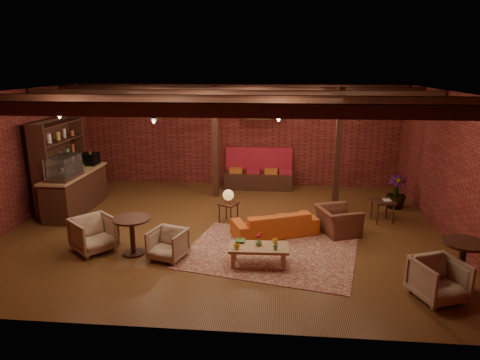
# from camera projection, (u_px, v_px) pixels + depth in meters

# --- Properties ---
(floor) EXTENTS (10.00, 10.00, 0.00)m
(floor) POSITION_uv_depth(u_px,v_px,m) (225.00, 229.00, 10.12)
(floor) COLOR #3C210F
(floor) RESTS_ON ground
(ceiling) EXTENTS (10.00, 8.00, 0.02)m
(ceiling) POSITION_uv_depth(u_px,v_px,m) (224.00, 91.00, 9.29)
(ceiling) COLOR black
(ceiling) RESTS_ON wall_back
(wall_back) EXTENTS (10.00, 0.02, 3.20)m
(wall_back) POSITION_uv_depth(u_px,v_px,m) (240.00, 135.00, 13.55)
(wall_back) COLOR maroon
(wall_back) RESTS_ON ground
(wall_front) EXTENTS (10.00, 0.02, 3.20)m
(wall_front) POSITION_uv_depth(u_px,v_px,m) (188.00, 228.00, 5.86)
(wall_front) COLOR maroon
(wall_front) RESTS_ON ground
(wall_left) EXTENTS (0.02, 8.00, 3.20)m
(wall_left) POSITION_uv_depth(u_px,v_px,m) (16.00, 159.00, 10.15)
(wall_left) COLOR maroon
(wall_left) RESTS_ON ground
(wall_right) EXTENTS (0.02, 8.00, 3.20)m
(wall_right) POSITION_uv_depth(u_px,v_px,m) (453.00, 168.00, 9.26)
(wall_right) COLOR maroon
(wall_right) RESTS_ON ground
(ceiling_beams) EXTENTS (9.80, 6.40, 0.22)m
(ceiling_beams) POSITION_uv_depth(u_px,v_px,m) (224.00, 97.00, 9.32)
(ceiling_beams) COLOR black
(ceiling_beams) RESTS_ON ceiling
(ceiling_pipe) EXTENTS (9.60, 0.12, 0.12)m
(ceiling_pipe) POSITION_uv_depth(u_px,v_px,m) (232.00, 102.00, 10.92)
(ceiling_pipe) COLOR black
(ceiling_pipe) RESTS_ON ceiling
(post_left) EXTENTS (0.16, 0.16, 3.20)m
(post_left) POSITION_uv_depth(u_px,v_px,m) (215.00, 143.00, 12.26)
(post_left) COLOR black
(post_left) RESTS_ON ground
(post_right) EXTENTS (0.16, 0.16, 3.20)m
(post_right) POSITION_uv_depth(u_px,v_px,m) (338.00, 149.00, 11.38)
(post_right) COLOR black
(post_right) RESTS_ON ground
(service_counter) EXTENTS (0.80, 2.50, 1.60)m
(service_counter) POSITION_uv_depth(u_px,v_px,m) (75.00, 181.00, 11.24)
(service_counter) COLOR black
(service_counter) RESTS_ON ground
(plant_counter) EXTENTS (0.35, 0.39, 0.30)m
(plant_counter) POSITION_uv_depth(u_px,v_px,m) (81.00, 164.00, 11.31)
(plant_counter) COLOR #337F33
(plant_counter) RESTS_ON service_counter
(shelving_hutch) EXTENTS (0.52, 2.00, 2.40)m
(shelving_hutch) POSITION_uv_depth(u_px,v_px,m) (61.00, 165.00, 11.26)
(shelving_hutch) COLOR black
(shelving_hutch) RESTS_ON ground
(banquette) EXTENTS (2.10, 0.70, 1.00)m
(banquette) POSITION_uv_depth(u_px,v_px,m) (258.00, 173.00, 13.35)
(banquette) COLOR #A61B2E
(banquette) RESTS_ON ground
(service_sign) EXTENTS (0.86, 0.06, 0.30)m
(service_sign) POSITION_uv_depth(u_px,v_px,m) (258.00, 115.00, 12.44)
(service_sign) COLOR orange
(service_sign) RESTS_ON ceiling
(ceiling_spotlights) EXTENTS (6.40, 4.40, 0.28)m
(ceiling_spotlights) POSITION_uv_depth(u_px,v_px,m) (224.00, 107.00, 9.38)
(ceiling_spotlights) COLOR black
(ceiling_spotlights) RESTS_ON ceiling
(rug) EXTENTS (3.88, 3.27, 0.01)m
(rug) POSITION_uv_depth(u_px,v_px,m) (270.00, 252.00, 8.84)
(rug) COLOR maroon
(rug) RESTS_ON floor
(sofa) EXTENTS (2.06, 1.43, 0.56)m
(sofa) POSITION_uv_depth(u_px,v_px,m) (275.00, 223.00, 9.71)
(sofa) COLOR #BC4E1A
(sofa) RESTS_ON floor
(coffee_table) EXTENTS (1.16, 0.61, 0.64)m
(coffee_table) POSITION_uv_depth(u_px,v_px,m) (258.00, 248.00, 8.22)
(coffee_table) COLOR #A17A4B
(coffee_table) RESTS_ON floor
(side_table_lamp) EXTENTS (0.53, 0.53, 0.84)m
(side_table_lamp) POSITION_uv_depth(u_px,v_px,m) (228.00, 198.00, 10.38)
(side_table_lamp) COLOR black
(side_table_lamp) RESTS_ON floor
(round_table_left) EXTENTS (0.75, 0.75, 0.78)m
(round_table_left) POSITION_uv_depth(u_px,v_px,m) (132.00, 230.00, 8.66)
(round_table_left) COLOR black
(round_table_left) RESTS_ON floor
(armchair_a) EXTENTS (1.06, 1.07, 0.80)m
(armchair_a) POSITION_uv_depth(u_px,v_px,m) (94.00, 233.00, 8.85)
(armchair_a) COLOR beige
(armchair_a) RESTS_ON floor
(armchair_b) EXTENTS (0.80, 0.77, 0.67)m
(armchair_b) POSITION_uv_depth(u_px,v_px,m) (168.00, 243.00, 8.50)
(armchair_b) COLOR beige
(armchair_b) RESTS_ON floor
(armchair_right) EXTENTS (0.90, 1.10, 0.83)m
(armchair_right) POSITION_uv_depth(u_px,v_px,m) (338.00, 216.00, 9.77)
(armchair_right) COLOR brown
(armchair_right) RESTS_ON floor
(side_table_book) EXTENTS (0.57, 0.57, 0.57)m
(side_table_book) POSITION_uv_depth(u_px,v_px,m) (383.00, 202.00, 10.48)
(side_table_book) COLOR black
(side_table_book) RESTS_ON floor
(round_table_right) EXTENTS (0.73, 0.73, 0.86)m
(round_table_right) POSITION_uv_depth(u_px,v_px,m) (462.00, 257.00, 7.32)
(round_table_right) COLOR black
(round_table_right) RESTS_ON floor
(armchair_far) EXTENTS (0.94, 0.92, 0.76)m
(armchair_far) POSITION_uv_depth(u_px,v_px,m) (439.00, 278.00, 7.01)
(armchair_far) COLOR beige
(armchair_far) RESTS_ON floor
(plant_tall) EXTENTS (1.74, 1.74, 2.73)m
(plant_tall) POSITION_uv_depth(u_px,v_px,m) (400.00, 159.00, 11.25)
(plant_tall) COLOR #4C7F4C
(plant_tall) RESTS_ON floor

